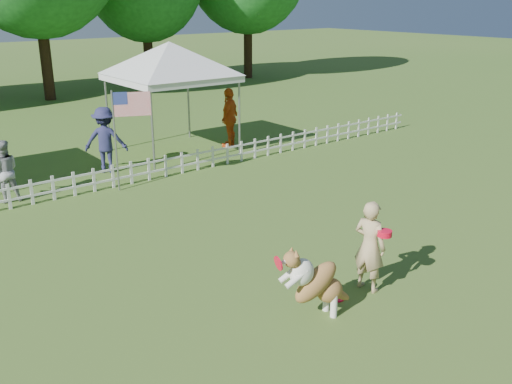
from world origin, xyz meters
The scene contains 10 objects.
ground centered at (0.00, 0.00, 0.00)m, with size 120.00×120.00×0.00m, color #36631F.
picket_fence centered at (0.00, 7.00, 0.30)m, with size 22.00×0.08×0.60m, color white, non-canonical shape.
handler centered at (0.78, -0.46, 0.76)m, with size 0.56×0.37×1.53m, color tan.
dog centered at (-0.49, -0.58, 0.59)m, with size 1.14×0.38×1.18m, color brown, non-canonical shape.
frisbee_on_turf centered at (0.15, -0.39, 0.01)m, with size 0.25×0.25×0.02m, color red.
canopy_tent_right centered at (2.71, 9.08, 1.63)m, with size 3.15×3.15×3.25m, color silver, non-canonical shape.
flag_pole centered at (-0.23, 6.73, 1.24)m, with size 0.95×0.10×2.47m, color gray, non-canonical shape.
spectator_a centered at (-2.64, 7.60, 0.73)m, with size 0.71×0.56×1.47m, color #949599.
spectator_b centered at (0.23, 8.41, 0.89)m, with size 1.15×0.66×1.78m, color #212348.
spectator_c centered at (4.51, 8.64, 0.93)m, with size 1.09×0.46×1.87m, color #D75319.
Camera 1 is at (-5.79, -5.92, 4.54)m, focal length 40.00 mm.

